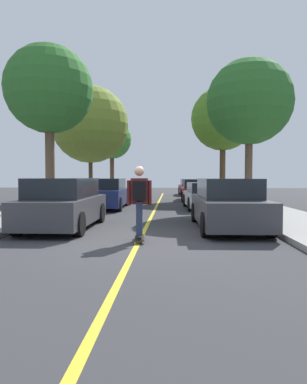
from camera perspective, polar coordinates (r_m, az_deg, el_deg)
name	(u,v)px	position (r m, az deg, el deg)	size (l,w,h in m)	color
ground	(140,240)	(8.40, -2.31, -7.94)	(80.00, 80.00, 0.00)	#353538
center_line	(150,219)	(12.34, -0.61, -4.56)	(0.12, 39.20, 0.01)	gold
parked_car_left_nearest	(64,204)	(10.52, -14.60, -1.90)	(1.85, 4.14, 1.48)	#38383D
parked_car_left_near	(106,194)	(16.89, -7.88, -0.27)	(2.00, 4.56, 1.45)	navy
parked_car_right_nearest	(227,205)	(10.37, 12.11, -2.05)	(1.91, 4.44, 1.47)	#38383D
parked_car_right_near	(206,196)	(16.60, 8.65, -0.58)	(2.07, 4.12, 1.26)	white
parked_car_right_far	(197,190)	(22.30, 7.18, 0.34)	(2.07, 4.56, 1.38)	maroon
parked_car_right_farthest	(191,187)	(28.99, 6.20, 0.78)	(2.05, 4.47, 1.35)	maroon
street_tree_left_nearest	(49,90)	(15.17, -16.87, 15.82)	(3.55, 3.55, 6.72)	brown
street_tree_left_near	(90,125)	(21.83, -10.41, 10.88)	(4.69, 4.69, 6.93)	#4C3823
street_tree_left_far	(112,140)	(29.31, -6.89, 8.59)	(3.27, 3.27, 6.17)	#4C3823
street_tree_right_nearest	(249,102)	(16.27, 15.55, 14.11)	(3.78, 3.78, 6.59)	brown
street_tree_right_near	(223,119)	(23.94, 11.40, 11.75)	(4.24, 4.24, 7.40)	#4C3823
fire_hydrant	(249,203)	(14.50, 15.49, -1.68)	(0.20, 0.20, 0.70)	#B2140F
skateboard	(139,238)	(8.19, -2.35, -7.59)	(0.29, 0.86, 0.10)	black
skateboarder	(139,197)	(8.04, -2.36, -0.90)	(0.59, 0.71, 1.67)	black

